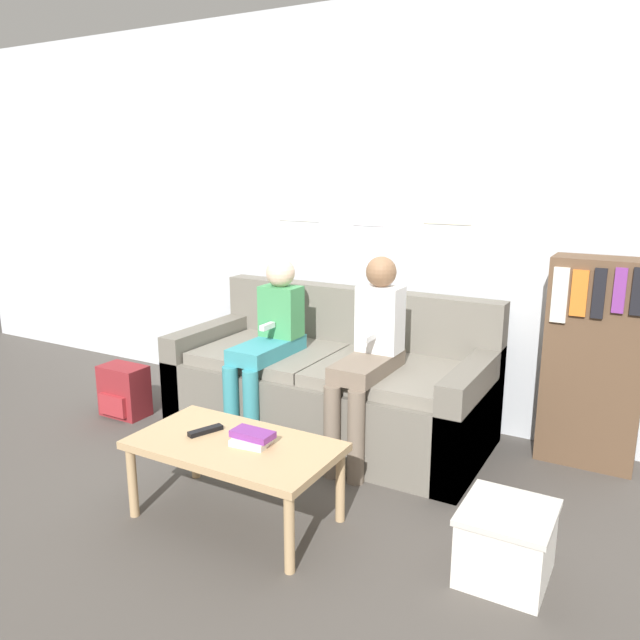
% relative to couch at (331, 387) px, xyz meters
% --- Properties ---
extents(ground_plane, '(10.00, 10.00, 0.00)m').
position_rel_couch_xyz_m(ground_plane, '(0.00, -0.55, -0.29)').
color(ground_plane, '#4C4742').
extents(wall_back, '(8.00, 0.06, 2.60)m').
position_rel_couch_xyz_m(wall_back, '(-0.00, 0.53, 1.01)').
color(wall_back, silver).
rests_on(wall_back, ground_plane).
extents(couch, '(1.90, 0.87, 0.86)m').
position_rel_couch_xyz_m(couch, '(0.00, 0.00, 0.00)').
color(couch, '#6B665B').
rests_on(couch, ground_plane).
extents(coffee_table, '(0.94, 0.52, 0.38)m').
position_rel_couch_xyz_m(coffee_table, '(0.08, -1.08, 0.05)').
color(coffee_table, tan).
rests_on(coffee_table, ground_plane).
extents(person_left, '(0.24, 0.59, 1.08)m').
position_rel_couch_xyz_m(person_left, '(-0.31, -0.21, 0.32)').
color(person_left, teal).
rests_on(person_left, ground_plane).
extents(person_right, '(0.24, 0.59, 1.13)m').
position_rel_couch_xyz_m(person_right, '(0.35, -0.20, 0.34)').
color(person_right, '#756656').
rests_on(person_right, ground_plane).
extents(tv_remote, '(0.10, 0.17, 0.02)m').
position_rel_couch_xyz_m(tv_remote, '(-0.10, -1.06, 0.10)').
color(tv_remote, black).
rests_on(tv_remote, coffee_table).
extents(book_stack, '(0.19, 0.14, 0.06)m').
position_rel_couch_xyz_m(book_stack, '(0.17, -1.06, 0.12)').
color(book_stack, silver).
rests_on(book_stack, coffee_table).
extents(bookshelf, '(0.50, 0.26, 1.15)m').
position_rel_couch_xyz_m(bookshelf, '(1.42, 0.35, 0.28)').
color(bookshelf, brown).
rests_on(bookshelf, ground_plane).
extents(storage_box, '(0.35, 0.37, 0.30)m').
position_rel_couch_xyz_m(storage_box, '(1.28, -0.90, -0.14)').
color(storage_box, silver).
rests_on(storage_box, ground_plane).
extents(backpack, '(0.31, 0.22, 0.34)m').
position_rel_couch_xyz_m(backpack, '(-1.32, -0.43, -0.13)').
color(backpack, maroon).
rests_on(backpack, ground_plane).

